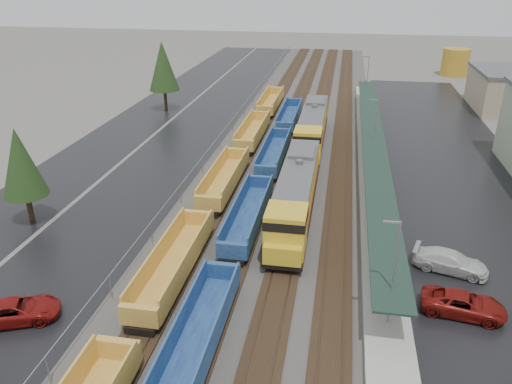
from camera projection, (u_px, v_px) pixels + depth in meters
The scene contains 18 objects.
ballast_strip at pixel (299, 135), 69.78m from camera, with size 20.00×160.00×0.08m, color #302D2B.
trackbed at pixel (299, 134), 69.74m from camera, with size 14.60×160.00×0.22m.
west_parking_lot at pixel (196, 130), 72.17m from camera, with size 10.00×160.00×0.02m, color black.
west_road at pixel (131, 126), 73.75m from camera, with size 9.00×160.00×0.02m, color black.
east_commuter_lot at pixel (454, 170), 57.82m from camera, with size 16.00×100.00×0.02m, color black.
station_platform at pixel (371, 160), 59.03m from camera, with size 3.00×80.00×8.00m.
chainlink_fence at pixel (230, 124), 69.24m from camera, with size 0.08×160.04×2.02m.
distant_hills at pixel (448, 26), 197.92m from camera, with size 301.00×140.00×25.20m.
tree_west_near at pixel (20, 162), 43.96m from camera, with size 3.96×3.96×9.00m.
tree_west_far at pixel (163, 66), 79.47m from camera, with size 4.84×4.84×11.00m.
locomotive_lead at pixel (296, 195), 45.58m from camera, with size 3.19×21.01×4.76m.
locomotive_trail at pixel (312, 128), 64.42m from camera, with size 3.19×21.01×4.76m.
well_string_yellow at pixel (204, 214), 45.00m from camera, with size 2.66×97.34×2.36m.
well_string_blue at pixel (228, 265), 37.48m from camera, with size 2.51×97.65×2.23m.
storage_tank at pixel (455, 62), 107.20m from camera, with size 5.68×5.68×5.68m, color #B68724.
parked_car_west_c at pixel (16, 311), 33.03m from camera, with size 5.55×2.56×1.54m, color maroon.
parked_car_east_b at pixel (463, 304), 33.68m from camera, with size 5.54×2.56×1.54m, color maroon.
parked_car_east_c at pixel (450, 262), 38.45m from camera, with size 5.58×2.27×1.62m, color silver.
Camera 1 is at (5.62, -6.89, 21.57)m, focal length 35.00 mm.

